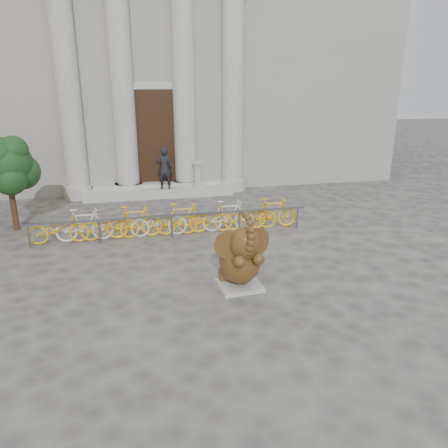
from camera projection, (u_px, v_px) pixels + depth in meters
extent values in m
plane|color=#474442|center=(194.00, 304.00, 9.33)|extent=(80.00, 80.00, 0.00)
cube|color=gray|center=(144.00, 49.00, 21.35)|extent=(22.00, 10.00, 12.00)
cube|color=black|center=(156.00, 138.00, 17.80)|extent=(2.40, 0.16, 4.00)
cylinder|color=#A8A59E|center=(68.00, 95.00, 16.50)|extent=(0.90, 0.90, 8.00)
cylinder|color=#A8A59E|center=(122.00, 95.00, 16.91)|extent=(0.90, 0.90, 8.00)
cylinder|color=#A8A59E|center=(184.00, 94.00, 17.40)|extent=(0.90, 0.90, 8.00)
cylinder|color=#A8A59E|center=(233.00, 94.00, 17.81)|extent=(0.90, 0.90, 8.00)
cube|color=#A8A59E|center=(159.00, 191.00, 17.99)|extent=(6.00, 1.20, 0.36)
cube|color=#A8A59E|center=(240.00, 285.00, 10.06)|extent=(1.03, 0.94, 0.10)
ellipsoid|color=black|center=(237.00, 268.00, 10.14)|extent=(0.87, 0.83, 0.61)
ellipsoid|color=black|center=(240.00, 261.00, 9.88)|extent=(1.01, 1.22, 1.00)
cylinder|color=black|center=(224.00, 274.00, 10.23)|extent=(0.31, 0.31, 0.25)
cylinder|color=black|center=(245.00, 271.00, 10.38)|extent=(0.31, 0.31, 0.25)
cylinder|color=black|center=(236.00, 261.00, 9.41)|extent=(0.28, 0.59, 0.38)
cylinder|color=black|center=(255.00, 258.00, 9.53)|extent=(0.28, 0.59, 0.38)
ellipsoid|color=black|center=(245.00, 244.00, 9.40)|extent=(0.70, 0.67, 0.77)
cylinder|color=black|center=(229.00, 245.00, 9.42)|extent=(0.65, 0.20, 0.65)
cylinder|color=black|center=(257.00, 242.00, 9.61)|extent=(0.62, 0.30, 0.65)
cone|color=beige|center=(243.00, 254.00, 9.24)|extent=(0.14, 0.23, 0.10)
cone|color=beige|center=(253.00, 253.00, 9.31)|extent=(0.11, 0.23, 0.10)
cube|color=slate|center=(171.00, 216.00, 13.03)|extent=(8.45, 0.06, 0.06)
cylinder|color=slate|center=(29.00, 237.00, 12.31)|extent=(0.06, 0.06, 0.70)
cylinder|color=slate|center=(99.00, 232.00, 12.70)|extent=(0.06, 0.06, 0.70)
cylinder|color=slate|center=(172.00, 227.00, 13.14)|extent=(0.06, 0.06, 0.70)
cylinder|color=slate|center=(239.00, 222.00, 13.57)|extent=(0.06, 0.06, 0.70)
cylinder|color=slate|center=(297.00, 218.00, 13.96)|extent=(0.06, 0.06, 0.70)
imported|color=yellow|center=(58.00, 227.00, 12.65)|extent=(1.70, 0.50, 1.00)
imported|color=silver|center=(84.00, 225.00, 12.80)|extent=(1.66, 0.47, 1.00)
imported|color=yellow|center=(110.00, 223.00, 12.95)|extent=(1.70, 0.50, 1.00)
imported|color=yellow|center=(134.00, 222.00, 13.10)|extent=(1.66, 0.47, 1.00)
imported|color=silver|center=(159.00, 220.00, 13.25)|extent=(1.70, 0.50, 1.00)
imported|color=yellow|center=(182.00, 219.00, 13.40)|extent=(1.66, 0.47, 1.00)
imported|color=yellow|center=(206.00, 217.00, 13.54)|extent=(1.70, 0.50, 1.00)
imported|color=silver|center=(228.00, 216.00, 13.69)|extent=(1.66, 0.47, 1.00)
imported|color=yellow|center=(251.00, 214.00, 13.84)|extent=(1.70, 0.50, 1.00)
imported|color=yellow|center=(272.00, 213.00, 13.99)|extent=(1.66, 0.47, 1.00)
cylinder|color=#332114|center=(13.00, 202.00, 13.67)|extent=(0.18, 0.18, 1.82)
sphere|color=black|center=(7.00, 164.00, 13.29)|extent=(1.51, 1.51, 1.51)
sphere|color=black|center=(22.00, 172.00, 13.64)|extent=(1.11, 1.11, 1.11)
sphere|color=black|center=(10.00, 179.00, 13.15)|extent=(1.01, 1.01, 1.01)
sphere|color=black|center=(13.00, 151.00, 13.12)|extent=(0.91, 0.91, 0.91)
imported|color=black|center=(164.00, 168.00, 17.39)|extent=(0.65, 0.46, 1.68)
cylinder|color=#A8A59E|center=(198.00, 185.00, 17.96)|extent=(0.42, 0.42, 0.13)
cylinder|color=#A8A59E|center=(198.00, 175.00, 17.83)|extent=(0.30, 0.30, 0.95)
cylinder|color=#A8A59E|center=(197.00, 163.00, 17.67)|extent=(0.42, 0.42, 0.11)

